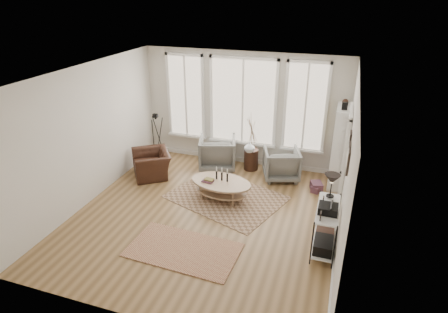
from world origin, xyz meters
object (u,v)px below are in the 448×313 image
(low_shelf, at_px, (326,223))
(armchair_left, at_px, (217,153))
(coffee_table, at_px, (221,185))
(armchair_right, at_px, (281,164))
(bookcase, at_px, (339,147))
(accent_chair, at_px, (152,164))
(side_table, at_px, (252,143))

(low_shelf, bearing_deg, armchair_left, 139.36)
(coffee_table, height_order, armchair_right, armchair_right)
(bookcase, height_order, armchair_right, bookcase)
(armchair_left, bearing_deg, armchair_right, 161.25)
(bookcase, relative_size, armchair_right, 2.44)
(armchair_left, xyz_separation_m, accent_chair, (-1.40, -0.90, -0.11))
(bookcase, relative_size, coffee_table, 1.42)
(low_shelf, distance_m, armchair_left, 3.79)
(low_shelf, height_order, armchair_left, low_shelf)
(low_shelf, distance_m, accent_chair, 4.56)
(bookcase, distance_m, accent_chair, 4.48)
(coffee_table, distance_m, armchair_left, 1.55)
(side_table, bearing_deg, accent_chair, -153.64)
(low_shelf, height_order, armchair_right, low_shelf)
(low_shelf, relative_size, coffee_table, 0.90)
(bookcase, xyz_separation_m, low_shelf, (-0.06, -2.52, -0.44))
(low_shelf, height_order, accent_chair, low_shelf)
(armchair_right, distance_m, side_table, 0.92)
(coffee_table, height_order, accent_chair, accent_chair)
(bookcase, xyz_separation_m, coffee_table, (-2.36, -1.49, -0.62))
(armchair_right, bearing_deg, armchair_left, -20.33)
(armchair_right, distance_m, accent_chair, 3.17)
(bookcase, height_order, coffee_table, bookcase)
(low_shelf, bearing_deg, coffee_table, 155.82)
(low_shelf, bearing_deg, side_table, 127.32)
(bookcase, bearing_deg, low_shelf, -91.28)
(low_shelf, bearing_deg, armchair_right, 116.84)
(coffee_table, relative_size, side_table, 0.96)
(armchair_left, height_order, side_table, side_table)
(coffee_table, bearing_deg, side_table, 80.94)
(low_shelf, xyz_separation_m, coffee_table, (-2.30, 1.03, -0.18))
(bookcase, bearing_deg, coffee_table, -147.74)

